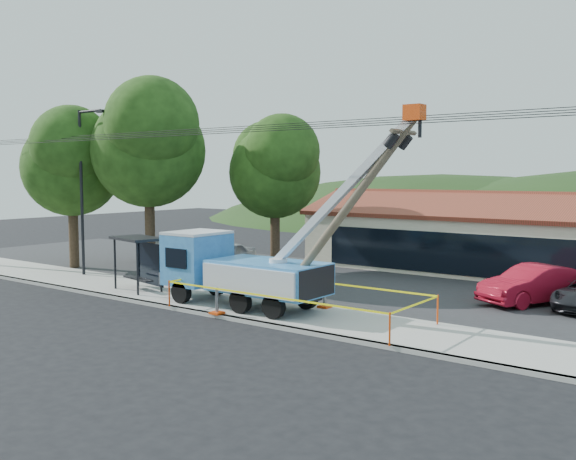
# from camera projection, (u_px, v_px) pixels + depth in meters

# --- Properties ---
(ground) EXTENTS (120.00, 120.00, 0.00)m
(ground) POSITION_uv_depth(u_px,v_px,m) (205.00, 333.00, 22.61)
(ground) COLOR black
(ground) RESTS_ON ground
(curb) EXTENTS (60.00, 0.25, 0.15)m
(curb) POSITION_uv_depth(u_px,v_px,m) (243.00, 321.00, 24.28)
(curb) COLOR #AEACA2
(curb) RESTS_ON ground
(sidewalk) EXTENTS (60.00, 4.00, 0.15)m
(sidewalk) POSITION_uv_depth(u_px,v_px,m) (274.00, 312.00, 25.79)
(sidewalk) COLOR #AEACA2
(sidewalk) RESTS_ON ground
(parking_lot) EXTENTS (60.00, 12.00, 0.10)m
(parking_lot) POSITION_uv_depth(u_px,v_px,m) (373.00, 285.00, 32.17)
(parking_lot) COLOR #28282B
(parking_lot) RESTS_ON ground
(strip_mall) EXTENTS (22.50, 8.53, 4.67)m
(strip_mall) POSITION_uv_depth(u_px,v_px,m) (506.00, 241.00, 35.98)
(strip_mall) COLOR beige
(strip_mall) RESTS_ON ground
(streetlight) EXTENTS (2.13, 0.22, 9.00)m
(streetlight) POSITION_uv_depth(u_px,v_px,m) (84.00, 180.00, 34.37)
(streetlight) COLOR black
(streetlight) RESTS_ON ground
(tree_west_near) EXTENTS (7.56, 6.72, 10.80)m
(tree_west_near) POSITION_uv_depth(u_px,v_px,m) (148.00, 139.00, 35.50)
(tree_west_near) COLOR #332316
(tree_west_near) RESTS_ON ground
(tree_west_far) EXTENTS (6.84, 6.08, 9.48)m
(tree_west_far) POSITION_uv_depth(u_px,v_px,m) (71.00, 158.00, 37.38)
(tree_west_far) COLOR #332316
(tree_west_far) RESTS_ON ground
(tree_lot) EXTENTS (6.30, 5.60, 8.94)m
(tree_lot) POSITION_uv_depth(u_px,v_px,m) (275.00, 164.00, 36.61)
(tree_lot) COLOR #332316
(tree_lot) RESTS_ON ground
(hill_west) EXTENTS (78.40, 56.00, 28.00)m
(hill_west) POSITION_uv_depth(u_px,v_px,m) (441.00, 222.00, 75.41)
(hill_west) COLOR #1D3312
(hill_west) RESTS_ON ground
(power_lines) EXTENTS (60.00, 1.42, 8.00)m
(power_lines) POSITION_uv_depth(u_px,v_px,m) (16.00, 193.00, 36.28)
(power_lines) COLOR brown
(power_lines) RESTS_ON ground
(utility_truck) EXTENTS (11.81, 4.00, 7.74)m
(utility_truck) POSITION_uv_depth(u_px,v_px,m) (239.00, 268.00, 26.55)
(utility_truck) COLOR black
(utility_truck) RESTS_ON ground
(leaning_pole) EXTENTS (6.47, 1.77, 7.69)m
(leaning_pole) POSITION_uv_depth(u_px,v_px,m) (345.00, 211.00, 23.29)
(leaning_pole) COLOR brown
(leaning_pole) RESTS_ON ground
(bus_shelter) EXTENTS (2.88, 2.10, 2.52)m
(bus_shelter) POSITION_uv_depth(u_px,v_px,m) (141.00, 251.00, 30.16)
(bus_shelter) COLOR black
(bus_shelter) RESTS_ON ground
(caution_tape) EXTENTS (10.23, 3.74, 1.08)m
(caution_tape) POSITION_uv_depth(u_px,v_px,m) (295.00, 295.00, 24.81)
(caution_tape) COLOR #EC430C
(caution_tape) RESTS_ON ground
(car_silver) EXTENTS (1.82, 4.51, 1.54)m
(car_silver) POSITION_uv_depth(u_px,v_px,m) (223.00, 271.00, 37.35)
(car_silver) COLOR #A6A7AD
(car_silver) RESTS_ON ground
(car_red) EXTENTS (3.87, 5.23, 1.65)m
(car_red) POSITION_uv_depth(u_px,v_px,m) (533.00, 306.00, 27.34)
(car_red) COLOR #A51024
(car_red) RESTS_ON ground
(car_white) EXTENTS (5.25, 4.13, 1.42)m
(car_white) POSITION_uv_depth(u_px,v_px,m) (176.00, 262.00, 40.94)
(car_white) COLOR silver
(car_white) RESTS_ON ground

